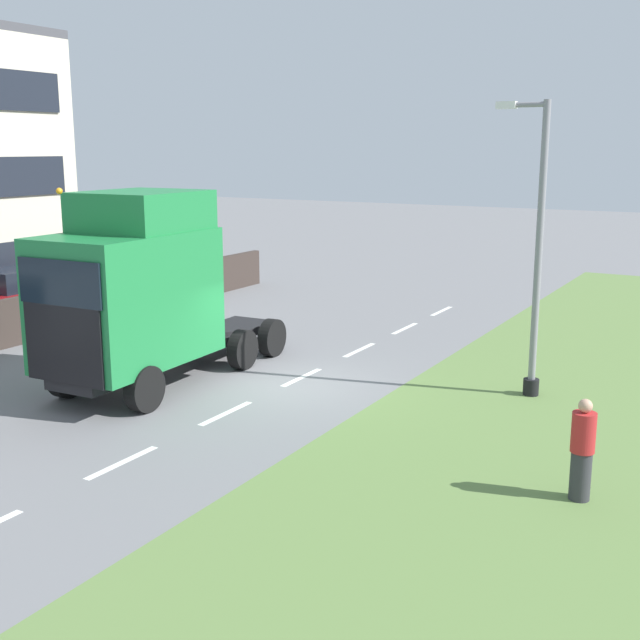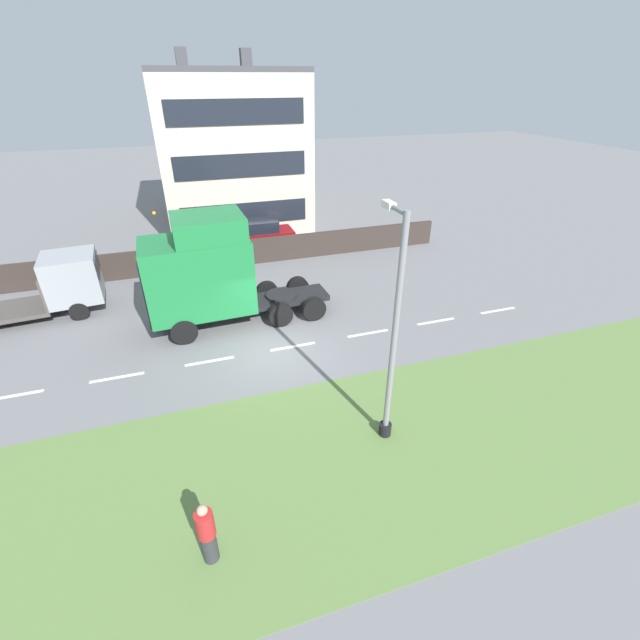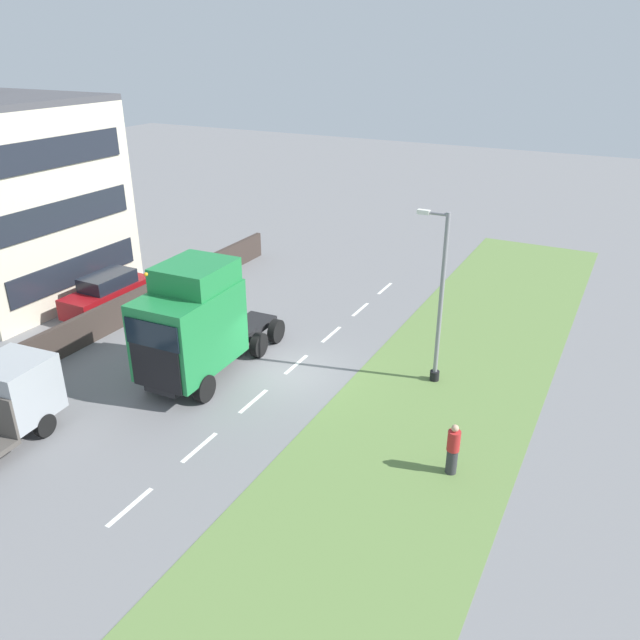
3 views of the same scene
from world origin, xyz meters
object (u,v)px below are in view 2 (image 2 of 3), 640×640
Objects in this scene: flatbed_truck at (61,284)px; lamp_post at (392,348)px; lorry_cab at (206,273)px; pedestrian at (207,534)px; parked_car at (255,237)px.

lamp_post is at bearing 36.97° from flatbed_truck.
pedestrian is (-10.42, 1.08, -1.51)m from lorry_cab.
lorry_cab is 10.59m from pedestrian.
parked_car is 18.91m from pedestrian.
pedestrian is (-2.30, 5.24, -2.18)m from lamp_post.
flatbed_truck is 3.64× the size of pedestrian.
flatbed_truck is 1.37× the size of parked_car.
pedestrian is at bearing 113.67° from lamp_post.
lamp_post is (-16.08, -0.83, 2.09)m from parked_car.
lamp_post is at bearing -176.98° from parked_car.
pedestrian is at bearing 171.86° from lorry_cab.
parked_car is at bearing -13.52° from pedestrian.
flatbed_truck is at bearing 42.21° from lamp_post.
parked_car is at bearing -24.97° from lorry_cab.
lamp_post is (-11.25, -10.20, 1.64)m from flatbed_truck.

